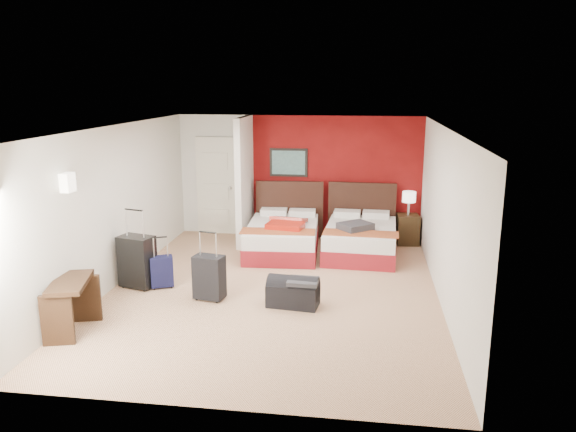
% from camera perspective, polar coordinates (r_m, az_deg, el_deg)
% --- Properties ---
extents(ground, '(6.50, 6.50, 0.00)m').
position_cam_1_polar(ground, '(8.65, -1.54, -7.66)').
color(ground, tan).
rests_on(ground, ground).
extents(room_walls, '(5.02, 6.52, 2.50)m').
position_cam_1_polar(room_walls, '(9.94, -8.24, 2.55)').
color(room_walls, silver).
rests_on(room_walls, ground).
extents(red_accent_panel, '(3.50, 0.04, 2.50)m').
position_cam_1_polar(red_accent_panel, '(11.35, 4.86, 3.96)').
color(red_accent_panel, maroon).
rests_on(red_accent_panel, ground).
extents(partition_wall, '(0.12, 1.20, 2.50)m').
position_cam_1_polar(partition_wall, '(10.98, -4.50, 3.64)').
color(partition_wall, silver).
rests_on(partition_wall, ground).
extents(entry_door, '(0.82, 0.06, 2.05)m').
position_cam_1_polar(entry_door, '(11.76, -7.44, 3.11)').
color(entry_door, silver).
rests_on(entry_door, ground).
extents(bed_left, '(1.40, 1.93, 0.56)m').
position_cam_1_polar(bed_left, '(10.41, -0.57, -2.35)').
color(bed_left, white).
rests_on(bed_left, ground).
extents(bed_right, '(1.37, 1.90, 0.55)m').
position_cam_1_polar(bed_right, '(10.39, 7.49, -2.52)').
color(bed_right, white).
rests_on(bed_right, ground).
extents(red_suitcase_open, '(0.78, 0.98, 0.11)m').
position_cam_1_polar(red_suitcase_open, '(10.22, -0.10, -0.71)').
color(red_suitcase_open, '#AD1C0E').
rests_on(red_suitcase_open, bed_left).
extents(jacket_bundle, '(0.70, 0.69, 0.13)m').
position_cam_1_polar(jacket_bundle, '(10.01, 6.96, -1.09)').
color(jacket_bundle, '#38383D').
rests_on(jacket_bundle, bed_right).
extents(nightstand, '(0.46, 0.46, 0.59)m').
position_cam_1_polar(nightstand, '(11.26, 12.20, -1.35)').
color(nightstand, '#312110').
rests_on(nightstand, ground).
extents(table_lamp, '(0.30, 0.30, 0.47)m').
position_cam_1_polar(table_lamp, '(11.14, 12.34, 1.28)').
color(table_lamp, white).
rests_on(table_lamp, nightstand).
extents(suitcase_black, '(0.60, 0.46, 0.80)m').
position_cam_1_polar(suitcase_black, '(8.96, -15.27, -4.68)').
color(suitcase_black, black).
rests_on(suitcase_black, ground).
extents(suitcase_charcoal, '(0.48, 0.35, 0.64)m').
position_cam_1_polar(suitcase_charcoal, '(8.27, -8.12, -6.42)').
color(suitcase_charcoal, black).
rests_on(suitcase_charcoal, ground).
extents(suitcase_navy, '(0.40, 0.33, 0.48)m').
position_cam_1_polar(suitcase_navy, '(8.90, -12.87, -5.75)').
color(suitcase_navy, '#111233').
rests_on(suitcase_navy, ground).
extents(duffel_bag, '(0.76, 0.47, 0.37)m').
position_cam_1_polar(duffel_bag, '(8.01, 0.53, -8.00)').
color(duffel_bag, black).
rests_on(duffel_bag, ground).
extents(jacket_draped, '(0.45, 0.38, 0.06)m').
position_cam_1_polar(jacket_draped, '(7.88, 1.58, -6.75)').
color(jacket_draped, '#313236').
rests_on(jacket_draped, duffel_bag).
extents(desk, '(0.63, 0.93, 0.71)m').
position_cam_1_polar(desk, '(7.64, -21.36, -8.69)').
color(desk, '#301C10').
rests_on(desk, ground).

